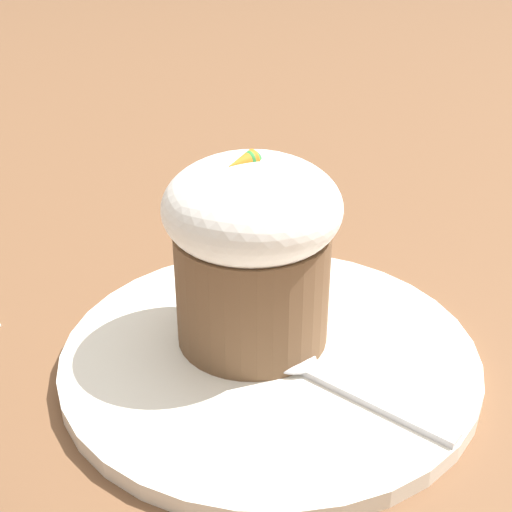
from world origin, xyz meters
The scene contains 4 objects.
ground_plane centered at (0.00, 0.00, 0.00)m, with size 4.00×4.00×0.00m, color brown.
dessert_plate centered at (0.00, 0.00, 0.01)m, with size 0.24×0.24×0.01m.
carrot_cake centered at (0.00, -0.02, 0.07)m, with size 0.10×0.10×0.12m.
spoon centered at (0.00, 0.03, 0.01)m, with size 0.05×0.12×0.01m.
Camera 1 is at (0.21, 0.27, 0.26)m, focal length 50.00 mm.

